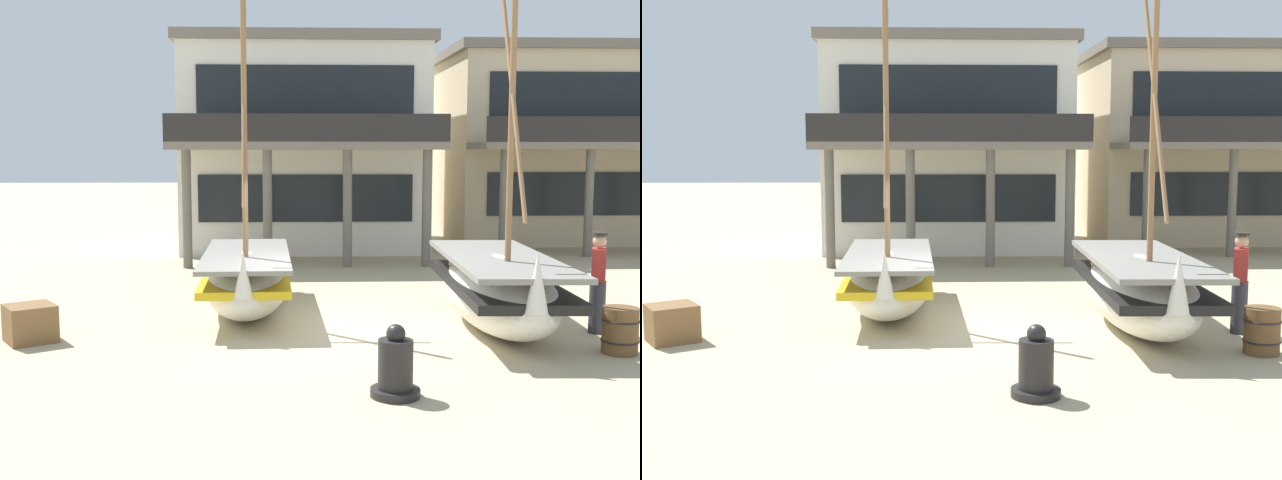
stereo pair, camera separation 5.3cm
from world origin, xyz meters
TOP-DOWN VIEW (x-y plane):
  - ground_plane at (0.00, 0.00)m, footprint 120.00×120.00m
  - fishing_boat_near_left at (-1.36, 1.44)m, footprint 1.71×4.66m
  - fishing_boat_centre_large at (2.98, -0.12)m, footprint 1.85×4.87m
  - fisherman_by_hull at (4.53, -0.53)m, footprint 0.35×0.42m
  - capstan_winch at (0.73, -3.68)m, footprint 0.62×0.62m
  - wooden_barrel at (4.36, -1.82)m, footprint 0.56×0.56m
  - cargo_crate at (-4.67, -0.73)m, footprint 0.98×0.98m
  - harbor_building_main at (-0.08, 11.88)m, footprint 7.51×8.62m
  - harbor_building_annex at (9.17, 14.05)m, footprint 8.90×9.61m

SIDE VIEW (x-z plane):
  - ground_plane at x=0.00m, z-range 0.00..0.00m
  - cargo_crate at x=-4.67m, z-range 0.00..0.59m
  - wooden_barrel at x=4.36m, z-range 0.00..0.70m
  - capstan_winch at x=0.73m, z-range -0.10..0.81m
  - fishing_boat_near_left at x=-1.36m, z-range -2.28..3.53m
  - fishing_boat_centre_large at x=2.98m, z-range -2.43..3.82m
  - fisherman_by_hull at x=4.53m, z-range -0.01..1.68m
  - harbor_building_main at x=-0.08m, z-range 0.01..6.38m
  - harbor_building_annex at x=9.17m, z-range 0.01..6.41m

